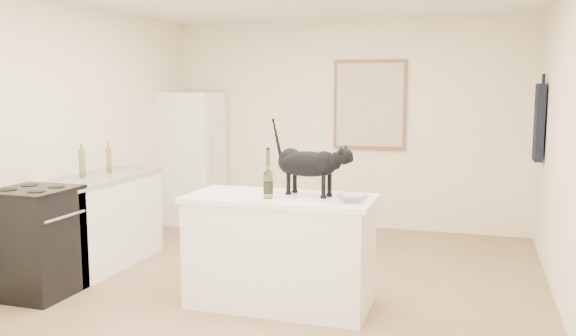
{
  "coord_description": "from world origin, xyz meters",
  "views": [
    {
      "loc": [
        1.57,
        -4.64,
        1.75
      ],
      "look_at": [
        0.15,
        -0.15,
        1.12
      ],
      "focal_mm": 37.17,
      "sensor_mm": 36.0,
      "label": 1
    }
  ],
  "objects_px": {
    "stove": "(36,243)",
    "wine_bottle": "(268,176)",
    "glass_bowl": "(352,198)",
    "black_cat": "(308,167)",
    "fridge": "(193,158)"
  },
  "relations": [
    {
      "from": "black_cat",
      "to": "wine_bottle",
      "type": "distance_m",
      "value": 0.34
    },
    {
      "from": "wine_bottle",
      "to": "black_cat",
      "type": "bearing_deg",
      "value": 41.02
    },
    {
      "from": "black_cat",
      "to": "wine_bottle",
      "type": "xyz_separation_m",
      "value": [
        -0.26,
        -0.22,
        -0.05
      ]
    },
    {
      "from": "fridge",
      "to": "wine_bottle",
      "type": "height_order",
      "value": "fridge"
    },
    {
      "from": "black_cat",
      "to": "glass_bowl",
      "type": "height_order",
      "value": "black_cat"
    },
    {
      "from": "stove",
      "to": "black_cat",
      "type": "relative_size",
      "value": 1.39
    },
    {
      "from": "black_cat",
      "to": "wine_bottle",
      "type": "bearing_deg",
      "value": -123.89
    },
    {
      "from": "stove",
      "to": "wine_bottle",
      "type": "height_order",
      "value": "wine_bottle"
    },
    {
      "from": "stove",
      "to": "black_cat",
      "type": "distance_m",
      "value": 2.4
    },
    {
      "from": "wine_bottle",
      "to": "glass_bowl",
      "type": "height_order",
      "value": "wine_bottle"
    },
    {
      "from": "wine_bottle",
      "to": "glass_bowl",
      "type": "distance_m",
      "value": 0.67
    },
    {
      "from": "stove",
      "to": "wine_bottle",
      "type": "distance_m",
      "value": 2.11
    },
    {
      "from": "glass_bowl",
      "to": "stove",
      "type": "bearing_deg",
      "value": -173.2
    },
    {
      "from": "fridge",
      "to": "black_cat",
      "type": "xyz_separation_m",
      "value": [
        2.25,
        -2.46,
        0.28
      ]
    },
    {
      "from": "fridge",
      "to": "glass_bowl",
      "type": "bearing_deg",
      "value": -44.81
    }
  ]
}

